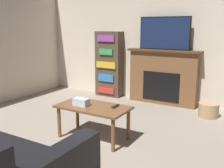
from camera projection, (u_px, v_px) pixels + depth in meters
The scene contains 8 objects.
wall_back at pixel (156, 36), 5.34m from camera, with size 6.25×0.06×2.70m.
fireplace at pixel (163, 77), 5.27m from camera, with size 1.47×0.28×1.10m.
tv at pixel (164, 33), 5.07m from camera, with size 1.01×0.03×0.63m.
coffee_table at pixel (93, 111), 3.63m from camera, with size 1.01×0.54×0.48m.
tissue_box at pixel (81, 102), 3.63m from camera, with size 0.22×0.12×0.10m.
remote_control at pixel (115, 106), 3.57m from camera, with size 0.04×0.15×0.02m.
bookshelf at pixel (109, 64), 5.84m from camera, with size 0.59×0.29×1.44m.
storage_basket at pixel (208, 110), 4.56m from camera, with size 0.34×0.34×0.24m.
Camera 1 is at (1.97, -0.49, 1.56)m, focal length 42.00 mm.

